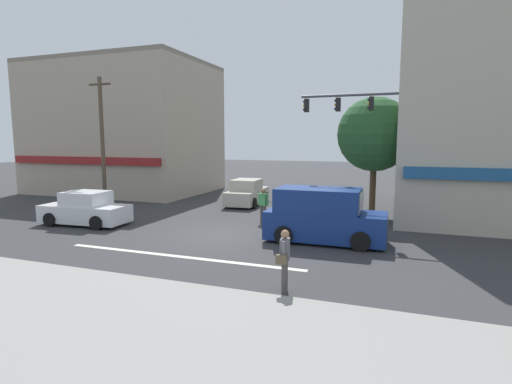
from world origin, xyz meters
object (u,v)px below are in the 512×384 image
traffic_light_mast (379,132)px  sedan_parked_curbside (85,210)px  street_tree (375,135)px  sedan_crossing_leftbound (247,193)px  van_approaching_near (323,217)px  pedestrian_foreground_with_bag (285,257)px  utility_pole_near_left (102,142)px  pedestrian_mid_crossing (263,204)px

traffic_light_mast → sedan_parked_curbside: traffic_light_mast is taller
street_tree → sedan_parked_curbside: (-12.57, -6.94, -3.54)m
sedan_crossing_leftbound → van_approaching_near: size_ratio=0.91×
street_tree → van_approaching_near: bearing=-102.8°
sedan_crossing_leftbound → pedestrian_foreground_with_bag: 14.45m
traffic_light_mast → van_approaching_near: traffic_light_mast is taller
traffic_light_mast → pedestrian_foreground_with_bag: size_ratio=3.71×
utility_pole_near_left → traffic_light_mast: (14.90, 0.11, 0.44)m
sedan_parked_curbside → pedestrian_mid_crossing: 8.41m
van_approaching_near → traffic_light_mast: bearing=59.8°
utility_pole_near_left → van_approaching_near: bearing=-13.0°
street_tree → sedan_crossing_leftbound: street_tree is taller
utility_pole_near_left → sedan_crossing_leftbound: bearing=32.6°
traffic_light_mast → sedan_crossing_leftbound: (-7.91, 4.36, -3.59)m
sedan_crossing_leftbound → sedan_parked_curbside: bearing=-121.9°
sedan_crossing_leftbound → pedestrian_foreground_with_bag: size_ratio=2.50×
sedan_parked_curbside → traffic_light_mast: bearing=16.1°
utility_pole_near_left → van_approaching_near: 13.73m
sedan_parked_curbside → pedestrian_foreground_with_bag: 12.23m
utility_pole_near_left → pedestrian_foreground_with_bag: bearing=-33.3°
pedestrian_foreground_with_bag → pedestrian_mid_crossing: same height
utility_pole_near_left → pedestrian_mid_crossing: bearing=-2.8°
traffic_light_mast → sedan_parked_curbside: bearing=-163.9°
street_tree → utility_pole_near_left: bearing=-167.1°
traffic_light_mast → sedan_parked_curbside: 13.95m
traffic_light_mast → pedestrian_foreground_with_bag: traffic_light_mast is taller
sedan_crossing_leftbound → pedestrian_mid_crossing: 5.66m
sedan_crossing_leftbound → sedan_parked_curbside: (-5.04, -8.09, 0.00)m
utility_pole_near_left → van_approaching_near: utility_pole_near_left is taller
van_approaching_near → sedan_parked_curbside: van_approaching_near is taller
van_approaching_near → pedestrian_foreground_with_bag: van_approaching_near is taller
traffic_light_mast → sedan_parked_curbside: (-12.95, -3.73, -3.59)m
utility_pole_near_left → traffic_light_mast: size_ratio=1.20×
van_approaching_near → sedan_parked_curbside: size_ratio=1.10×
utility_pole_near_left → van_approaching_near: (13.08, -3.03, -2.86)m
traffic_light_mast → pedestrian_mid_crossing: bearing=-173.6°
traffic_light_mast → pedestrian_mid_crossing: 6.18m
traffic_light_mast → van_approaching_near: size_ratio=1.34×
van_approaching_near → pedestrian_foreground_with_bag: bearing=-89.7°
sedan_crossing_leftbound → pedestrian_foreground_with_bag: pedestrian_foreground_with_bag is taller
traffic_light_mast → pedestrian_foreground_with_bag: bearing=-101.6°
utility_pole_near_left → traffic_light_mast: utility_pole_near_left is taller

